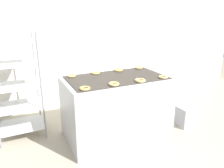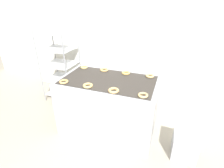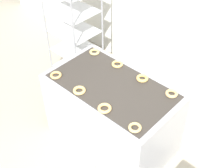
# 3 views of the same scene
# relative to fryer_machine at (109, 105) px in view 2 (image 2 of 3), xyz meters

# --- Properties ---
(ground_plane) EXTENTS (14.00, 14.00, 0.00)m
(ground_plane) POSITION_rel_fryer_machine_xyz_m (-0.00, -0.68, -0.46)
(ground_plane) COLOR #B2A893
(wall_back) EXTENTS (8.00, 0.05, 2.80)m
(wall_back) POSITION_rel_fryer_machine_xyz_m (-0.00, 1.44, 0.94)
(wall_back) COLOR silver
(wall_back) RESTS_ON ground_plane
(fryer_machine) EXTENTS (1.49, 0.86, 0.92)m
(fryer_machine) POSITION_rel_fryer_machine_xyz_m (0.00, 0.00, 0.00)
(fryer_machine) COLOR #A8AAB2
(fryer_machine) RESTS_ON ground_plane
(baking_rack_cart) EXTENTS (0.64, 0.56, 1.56)m
(baking_rack_cart) POSITION_rel_fryer_machine_xyz_m (-1.30, 0.62, 0.33)
(baking_rack_cart) COLOR gray
(baking_rack_cart) RESTS_ON ground_plane
(glaze_bin) EXTENTS (0.32, 0.38, 0.33)m
(glaze_bin) POSITION_rel_fryer_machine_xyz_m (1.20, -0.17, -0.29)
(glaze_bin) COLOR #A8AAB2
(glaze_bin) RESTS_ON ground_plane
(donut_near_left) EXTENTS (0.13, 0.13, 0.03)m
(donut_near_left) POSITION_rel_fryer_machine_xyz_m (-0.58, -0.31, 0.47)
(donut_near_left) COLOR #DFAD63
(donut_near_left) RESTS_ON fryer_machine
(donut_near_midleft) EXTENTS (0.14, 0.14, 0.03)m
(donut_near_midleft) POSITION_rel_fryer_machine_xyz_m (-0.19, -0.31, 0.48)
(donut_near_midleft) COLOR #DEB76A
(donut_near_midleft) RESTS_ON fryer_machine
(donut_near_midright) EXTENTS (0.14, 0.14, 0.03)m
(donut_near_midright) POSITION_rel_fryer_machine_xyz_m (0.19, -0.32, 0.48)
(donut_near_midright) COLOR #E7B76D
(donut_near_midright) RESTS_ON fryer_machine
(donut_near_right) EXTENTS (0.13, 0.13, 0.03)m
(donut_near_right) POSITION_rel_fryer_machine_xyz_m (0.58, -0.31, 0.47)
(donut_near_right) COLOR #D8B471
(donut_near_right) RESTS_ON fryer_machine
(donut_far_left) EXTENTS (0.13, 0.13, 0.03)m
(donut_far_left) POSITION_rel_fryer_machine_xyz_m (-0.57, 0.31, 0.47)
(donut_far_left) COLOR #D5BB6D
(donut_far_left) RESTS_ON fryer_machine
(donut_far_midleft) EXTENTS (0.13, 0.13, 0.03)m
(donut_far_midleft) POSITION_rel_fryer_machine_xyz_m (-0.20, 0.31, 0.47)
(donut_far_midleft) COLOR #E9BC67
(donut_far_midleft) RESTS_ON fryer_machine
(donut_far_midright) EXTENTS (0.13, 0.13, 0.03)m
(donut_far_midright) POSITION_rel_fryer_machine_xyz_m (0.18, 0.30, 0.48)
(donut_far_midright) COLOR #EBBD60
(donut_far_midright) RESTS_ON fryer_machine
(donut_far_right) EXTENTS (0.13, 0.13, 0.03)m
(donut_far_right) POSITION_rel_fryer_machine_xyz_m (0.57, 0.31, 0.48)
(donut_far_right) COLOR #DDB570
(donut_far_right) RESTS_ON fryer_machine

